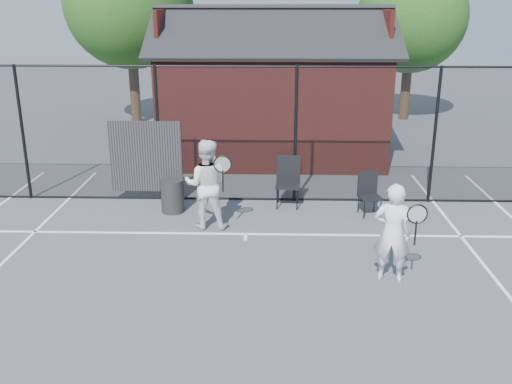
{
  "coord_description": "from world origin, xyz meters",
  "views": [
    {
      "loc": [
        0.47,
        -7.15,
        4.26
      ],
      "look_at": [
        0.21,
        2.29,
        1.1
      ],
      "focal_mm": 40.0,
      "sensor_mm": 36.0,
      "label": 1
    }
  ],
  "objects_px": {
    "clubhouse": "(273,100)",
    "waste_bin": "(173,196)",
    "player_front": "(392,233)",
    "chair_right": "(370,195)",
    "player_back": "(206,184)",
    "chair_left": "(288,183)"
  },
  "relations": [
    {
      "from": "clubhouse",
      "to": "waste_bin",
      "type": "bearing_deg",
      "value": -113.75
    },
    {
      "from": "player_front",
      "to": "chair_right",
      "type": "relative_size",
      "value": 1.83
    },
    {
      "from": "player_back",
      "to": "chair_right",
      "type": "xyz_separation_m",
      "value": [
        3.32,
        0.74,
        -0.44
      ]
    },
    {
      "from": "clubhouse",
      "to": "player_front",
      "type": "height_order",
      "value": "clubhouse"
    },
    {
      "from": "player_front",
      "to": "player_back",
      "type": "xyz_separation_m",
      "value": [
        -3.17,
        2.2,
        0.07
      ]
    },
    {
      "from": "clubhouse",
      "to": "chair_left",
      "type": "bearing_deg",
      "value": -85.61
    },
    {
      "from": "waste_bin",
      "to": "chair_right",
      "type": "bearing_deg",
      "value": -1.48
    },
    {
      "from": "chair_left",
      "to": "waste_bin",
      "type": "bearing_deg",
      "value": -166.72
    },
    {
      "from": "waste_bin",
      "to": "clubhouse",
      "type": "bearing_deg",
      "value": 66.25
    },
    {
      "from": "chair_left",
      "to": "waste_bin",
      "type": "xyz_separation_m",
      "value": [
        -2.45,
        -0.39,
        -0.18
      ]
    },
    {
      "from": "clubhouse",
      "to": "chair_right",
      "type": "distance_m",
      "value": 5.43
    },
    {
      "from": "player_front",
      "to": "chair_right",
      "type": "xyz_separation_m",
      "value": [
        0.15,
        2.94,
        -0.37
      ]
    },
    {
      "from": "player_front",
      "to": "player_back",
      "type": "relative_size",
      "value": 0.92
    },
    {
      "from": "player_back",
      "to": "chair_right",
      "type": "distance_m",
      "value": 3.42
    },
    {
      "from": "player_front",
      "to": "chair_left",
      "type": "distance_m",
      "value": 3.78
    },
    {
      "from": "chair_left",
      "to": "player_front",
      "type": "bearing_deg",
      "value": -61.61
    },
    {
      "from": "player_front",
      "to": "chair_left",
      "type": "relative_size",
      "value": 1.52
    },
    {
      "from": "clubhouse",
      "to": "player_back",
      "type": "relative_size",
      "value": 3.66
    },
    {
      "from": "chair_left",
      "to": "chair_right",
      "type": "distance_m",
      "value": 1.77
    },
    {
      "from": "player_back",
      "to": "waste_bin",
      "type": "height_order",
      "value": "player_back"
    },
    {
      "from": "player_back",
      "to": "waste_bin",
      "type": "relative_size",
      "value": 2.5
    },
    {
      "from": "chair_right",
      "to": "waste_bin",
      "type": "relative_size",
      "value": 1.26
    }
  ]
}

